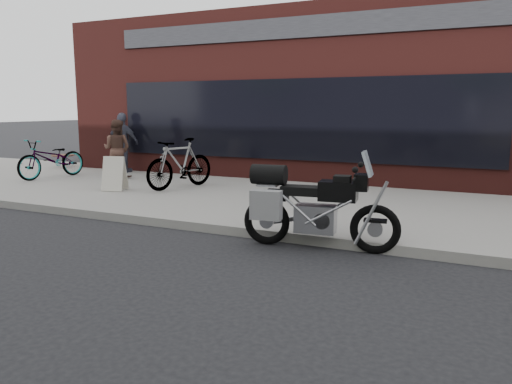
{
  "coord_description": "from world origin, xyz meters",
  "views": [
    {
      "loc": [
        2.63,
        -2.73,
        1.99
      ],
      "look_at": [
        -0.25,
        3.37,
        0.85
      ],
      "focal_mm": 35.0,
      "sensor_mm": 36.0,
      "label": 1
    }
  ],
  "objects": [
    {
      "name": "bicycle_rear",
      "position": [
        -3.84,
        6.87,
        0.72
      ],
      "size": [
        1.05,
        1.99,
        1.15
      ],
      "primitive_type": "imported",
      "rotation": [
        0.0,
        0.0,
        -0.28
      ],
      "color": "gray",
      "rests_on": "near_sidewalk"
    },
    {
      "name": "motorcycle",
      "position": [
        0.35,
        3.86,
        0.62
      ],
      "size": [
        2.25,
        0.9,
        1.43
      ],
      "rotation": [
        0.0,
        0.0,
        0.12
      ],
      "color": "black",
      "rests_on": "ground"
    },
    {
      "name": "near_sidewalk",
      "position": [
        0.0,
        7.0,
        0.07
      ],
      "size": [
        44.0,
        6.0,
        0.15
      ],
      "primitive_type": "cube",
      "color": "gray",
      "rests_on": "ground"
    },
    {
      "name": "cafe_table",
      "position": [
        -9.5,
        8.79,
        0.51
      ],
      "size": [
        0.68,
        0.68,
        0.39
      ],
      "color": "black",
      "rests_on": "near_sidewalk"
    },
    {
      "name": "ground",
      "position": [
        0.0,
        0.0,
        0.0
      ],
      "size": [
        120.0,
        120.0,
        0.0
      ],
      "primitive_type": "plane",
      "color": "black",
      "rests_on": "ground"
    },
    {
      "name": "cafe_patron_left",
      "position": [
        -6.28,
        7.58,
        0.92
      ],
      "size": [
        0.87,
        0.75,
        1.54
      ],
      "primitive_type": "imported",
      "rotation": [
        0.0,
        0.0,
        3.39
      ],
      "color": "brown",
      "rests_on": "near_sidewalk"
    },
    {
      "name": "cafe_patron_right",
      "position": [
        -6.93,
        8.6,
        1.0
      ],
      "size": [
        1.03,
        0.49,
        1.71
      ],
      "primitive_type": "imported",
      "rotation": [
        0.0,
        0.0,
        3.22
      ],
      "color": "#3F4150",
      "rests_on": "near_sidewalk"
    },
    {
      "name": "bicycle_front",
      "position": [
        -7.87,
        6.85,
        0.67
      ],
      "size": [
        0.94,
        2.04,
        1.03
      ],
      "primitive_type": "imported",
      "rotation": [
        0.0,
        0.0,
        -0.13
      ],
      "color": "gray",
      "rests_on": "near_sidewalk"
    },
    {
      "name": "sandwich_sign",
      "position": [
        -5.0,
        5.99,
        0.53
      ],
      "size": [
        0.59,
        0.56,
        0.77
      ],
      "rotation": [
        0.0,
        0.0,
        0.3
      ],
      "color": "beige",
      "rests_on": "near_sidewalk"
    },
    {
      "name": "storefront",
      "position": [
        -2.0,
        13.98,
        2.25
      ],
      "size": [
        14.0,
        10.07,
        4.5
      ],
      "color": "#511D1A",
      "rests_on": "ground"
    }
  ]
}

